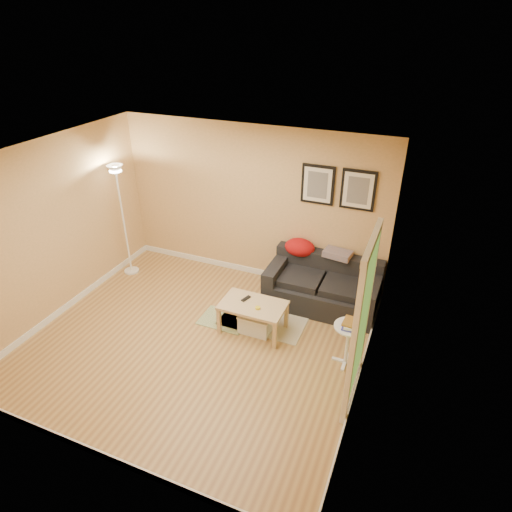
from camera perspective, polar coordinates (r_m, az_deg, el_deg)
name	(u,v)px	position (r m, az deg, el deg)	size (l,w,h in m)	color
floor	(197,341)	(6.29, -7.75, -10.97)	(4.50, 4.50, 0.00)	tan
ceiling	(181,160)	(5.04, -9.75, 12.28)	(4.50, 4.50, 0.00)	white
wall_back	(252,205)	(7.15, -0.55, 6.76)	(4.50, 4.50, 0.00)	tan
wall_front	(77,365)	(4.30, -22.42, -13.00)	(4.50, 4.50, 0.00)	tan
wall_left	(53,231)	(6.89, -25.03, 2.98)	(4.00, 4.00, 0.00)	tan
wall_right	(370,300)	(4.92, 14.74, -5.65)	(4.00, 4.00, 0.00)	tan
baseboard_back	(252,270)	(7.70, -0.54, -1.89)	(4.50, 0.02, 0.10)	white
baseboard_front	(102,455)	(5.19, -19.54, -23.30)	(4.50, 0.02, 0.10)	white
baseboard_left	(72,303)	(7.47, -22.98, -5.64)	(0.02, 4.00, 0.10)	white
baseboard_right	(356,384)	(5.71, 13.01, -15.98)	(0.02, 4.00, 0.10)	white
sofa	(323,284)	(6.80, 8.70, -3.68)	(1.70, 0.90, 0.75)	black
red_throw	(300,247)	(6.96, 5.74, 1.14)	(0.48, 0.36, 0.28)	red
plaid_throw	(338,254)	(6.84, 10.64, 0.28)	(0.42, 0.26, 0.10)	#A47860
framed_print_left	(318,185)	(6.62, 8.09, 9.24)	(0.50, 0.04, 0.60)	black
framed_print_right	(358,190)	(6.51, 13.23, 8.40)	(0.50, 0.04, 0.60)	black
area_rug	(265,318)	(6.64, 1.16, -8.11)	(1.25, 0.85, 0.01)	beige
green_runner	(224,320)	(6.62, -4.25, -8.31)	(0.70, 0.50, 0.01)	#668C4C
coffee_table	(253,317)	(6.29, -0.39, -8.02)	(0.91, 0.56, 0.46)	tan
remote_control	(246,299)	(6.25, -1.32, -5.59)	(0.05, 0.16, 0.02)	black
tape_roll	(258,308)	(6.05, 0.23, -6.81)	(0.07, 0.07, 0.03)	yellow
storage_bin	(256,323)	(6.33, 0.00, -8.71)	(0.46, 0.34, 0.28)	white
side_table	(347,345)	(5.83, 11.86, -11.29)	(0.40, 0.40, 0.61)	white
book_stack	(351,324)	(5.62, 12.33, -8.66)	(0.19, 0.26, 0.08)	#3A3AAE
floor_lamp	(124,224)	(7.66, -16.88, 3.99)	(0.25, 0.25, 1.96)	white
doorway	(360,327)	(4.96, 13.48, -9.07)	(0.12, 1.01, 2.13)	white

